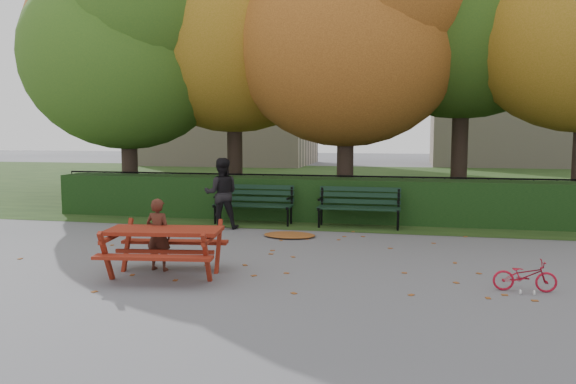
% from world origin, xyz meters
% --- Properties ---
extents(ground, '(90.00, 90.00, 0.00)m').
position_xyz_m(ground, '(0.00, 0.00, 0.00)').
color(ground, slate).
rests_on(ground, ground).
extents(grass_strip, '(90.00, 90.00, 0.00)m').
position_xyz_m(grass_strip, '(0.00, 14.00, 0.01)').
color(grass_strip, '#1B3313').
rests_on(grass_strip, ground).
extents(building_left, '(10.00, 7.00, 15.00)m').
position_xyz_m(building_left, '(-9.00, 26.00, 7.50)').
color(building_left, tan).
rests_on(building_left, ground).
extents(building_right, '(9.00, 6.00, 12.00)m').
position_xyz_m(building_right, '(8.00, 28.00, 6.00)').
color(building_right, tan).
rests_on(building_right, ground).
extents(hedge, '(13.00, 0.90, 1.00)m').
position_xyz_m(hedge, '(0.00, 4.50, 0.50)').
color(hedge, black).
rests_on(hedge, ground).
extents(iron_fence, '(14.00, 0.04, 1.02)m').
position_xyz_m(iron_fence, '(0.00, 5.30, 0.54)').
color(iron_fence, black).
rests_on(iron_fence, ground).
extents(tree_a, '(5.88, 5.60, 7.48)m').
position_xyz_m(tree_a, '(-5.19, 5.58, 4.52)').
color(tree_a, black).
rests_on(tree_a, ground).
extents(tree_b, '(6.72, 6.40, 8.79)m').
position_xyz_m(tree_b, '(-2.44, 6.75, 5.40)').
color(tree_b, black).
rests_on(tree_b, ground).
extents(tree_c, '(6.30, 6.00, 8.00)m').
position_xyz_m(tree_c, '(0.83, 5.96, 4.82)').
color(tree_c, black).
rests_on(tree_c, ground).
extents(tree_f, '(6.93, 6.60, 9.19)m').
position_xyz_m(tree_f, '(-7.13, 9.24, 5.69)').
color(tree_f, black).
rests_on(tree_f, ground).
extents(bench_left, '(1.80, 0.57, 0.88)m').
position_xyz_m(bench_left, '(-1.30, 3.70, 0.52)').
color(bench_left, black).
rests_on(bench_left, ground).
extents(bench_right, '(1.80, 0.57, 0.88)m').
position_xyz_m(bench_right, '(1.10, 3.70, 0.52)').
color(bench_right, black).
rests_on(bench_right, ground).
extents(picnic_table, '(1.81, 1.54, 0.80)m').
position_xyz_m(picnic_table, '(-1.30, -1.12, 0.55)').
color(picnic_table, maroon).
rests_on(picnic_table, ground).
extents(leaf_pile, '(1.23, 1.03, 0.07)m').
position_xyz_m(leaf_pile, '(-0.16, 2.28, 0.04)').
color(leaf_pile, maroon).
rests_on(leaf_pile, ground).
extents(leaf_scatter, '(9.00, 5.70, 0.01)m').
position_xyz_m(leaf_scatter, '(0.00, 0.30, 0.01)').
color(leaf_scatter, maroon).
rests_on(leaf_scatter, ground).
extents(child, '(0.43, 0.31, 1.11)m').
position_xyz_m(child, '(-1.54, -0.81, 0.55)').
color(child, '#452016').
rests_on(child, ground).
extents(adult, '(0.88, 0.77, 1.54)m').
position_xyz_m(adult, '(-1.81, 2.90, 0.77)').
color(adult, black).
rests_on(adult, ground).
extents(bicycle, '(0.82, 0.31, 0.43)m').
position_xyz_m(bicycle, '(3.69, -0.84, 0.21)').
color(bicycle, '#AC0F24').
rests_on(bicycle, ground).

